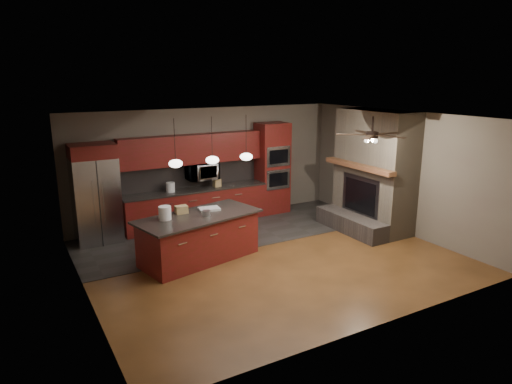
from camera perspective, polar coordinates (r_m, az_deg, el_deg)
ground at (r=9.29m, az=1.73°, el=-8.14°), size 7.00×7.00×0.00m
ceiling at (r=8.62m, az=1.87°, el=9.32°), size 7.00×6.00×0.02m
back_wall at (r=11.46m, az=-6.03°, el=3.43°), size 7.00×0.02×2.80m
right_wall at (r=11.04m, az=17.52°, el=2.42°), size 0.02×6.00×2.80m
left_wall at (r=7.70m, az=-21.08°, el=-2.88°), size 0.02×6.00×2.80m
slate_tile_patch at (r=10.77m, az=-3.26°, el=-4.92°), size 7.00×2.40×0.01m
fireplace_column at (r=11.01m, az=14.32°, el=2.07°), size 1.30×2.10×2.80m
back_cabinetry at (r=11.16m, az=-7.67°, el=0.42°), size 3.59×0.64×2.20m
oven_tower at (r=12.01m, az=2.05°, el=2.98°), size 0.80×0.63×2.38m
microwave at (r=11.15m, az=-6.80°, el=2.58°), size 0.73×0.41×0.50m
refrigerator at (r=10.39m, az=-19.40°, el=-0.24°), size 0.94×0.75×2.17m
kitchen_island at (r=9.09m, az=-7.12°, el=-5.65°), size 2.61×1.61×0.92m
white_bucket at (r=8.75m, az=-11.32°, el=-2.58°), size 0.27×0.27×0.26m
paint_can at (r=8.87m, az=-6.23°, el=-2.64°), size 0.20×0.20×0.11m
paint_tray at (r=9.28m, az=-5.87°, el=-2.10°), size 0.45×0.34×0.04m
cardboard_box at (r=9.10m, az=-9.32°, el=-2.17°), size 0.25×0.19×0.15m
counter_bucket at (r=10.88m, az=-10.64°, el=0.60°), size 0.23×0.23×0.23m
counter_box at (r=11.26m, az=-4.90°, el=1.15°), size 0.19×0.15×0.19m
pendant_left at (r=8.66m, az=-10.01°, el=3.55°), size 0.26×0.26×0.92m
pendant_center at (r=8.93m, az=-5.48°, el=4.03°), size 0.26×0.26×0.92m
pendant_right at (r=9.26m, az=-1.23°, el=4.46°), size 0.26×0.26×0.92m
ceiling_fan at (r=9.12m, az=14.31°, el=7.00°), size 1.27×1.33×0.41m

